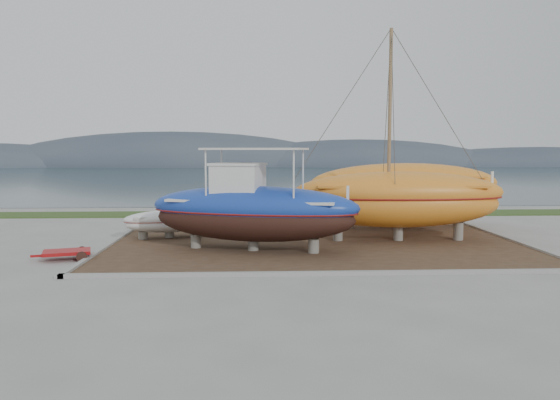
{
  "coord_description": "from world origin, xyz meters",
  "views": [
    {
      "loc": [
        -2.67,
        -20.07,
        4.23
      ],
      "look_at": [
        -1.6,
        4.0,
        2.01
      ],
      "focal_mm": 35.0,
      "sensor_mm": 36.0,
      "label": 1
    }
  ],
  "objects_px": {
    "orange_sailboat": "(400,136)",
    "blue_caique": "(253,199)",
    "red_trailer": "(67,255)",
    "white_dinghy": "(169,224)",
    "orange_bare_hull": "(405,196)"
  },
  "relations": [
    {
      "from": "blue_caique",
      "to": "white_dinghy",
      "type": "xyz_separation_m",
      "value": [
        -4.01,
        3.45,
        -1.49
      ]
    },
    {
      "from": "white_dinghy",
      "to": "orange_bare_hull",
      "type": "distance_m",
      "value": 12.51
    },
    {
      "from": "blue_caique",
      "to": "white_dinghy",
      "type": "relative_size",
      "value": 2.08
    },
    {
      "from": "white_dinghy",
      "to": "orange_sailboat",
      "type": "height_order",
      "value": "orange_sailboat"
    },
    {
      "from": "orange_bare_hull",
      "to": "orange_sailboat",
      "type": "bearing_deg",
      "value": -112.02
    },
    {
      "from": "orange_sailboat",
      "to": "blue_caique",
      "type": "bearing_deg",
      "value": -160.51
    },
    {
      "from": "white_dinghy",
      "to": "red_trailer",
      "type": "height_order",
      "value": "white_dinghy"
    },
    {
      "from": "white_dinghy",
      "to": "orange_sailboat",
      "type": "distance_m",
      "value": 11.54
    },
    {
      "from": "white_dinghy",
      "to": "orange_sailboat",
      "type": "xyz_separation_m",
      "value": [
        10.69,
        -1.25,
        4.15
      ]
    },
    {
      "from": "white_dinghy",
      "to": "orange_sailboat",
      "type": "bearing_deg",
      "value": -24.06
    },
    {
      "from": "blue_caique",
      "to": "red_trailer",
      "type": "height_order",
      "value": "blue_caique"
    },
    {
      "from": "orange_bare_hull",
      "to": "blue_caique",
      "type": "bearing_deg",
      "value": -144.91
    },
    {
      "from": "orange_sailboat",
      "to": "red_trailer",
      "type": "relative_size",
      "value": 3.75
    },
    {
      "from": "orange_sailboat",
      "to": "red_trailer",
      "type": "xyz_separation_m",
      "value": [
        -13.86,
        -3.58,
        -4.67
      ]
    },
    {
      "from": "blue_caique",
      "to": "orange_bare_hull",
      "type": "relative_size",
      "value": 0.86
    }
  ]
}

